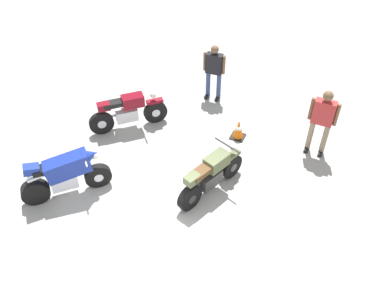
{
  "coord_description": "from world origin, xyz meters",
  "views": [
    {
      "loc": [
        4.24,
        2.76,
        6.72
      ],
      "look_at": [
        -2.0,
        -0.12,
        0.75
      ],
      "focal_mm": 37.49,
      "sensor_mm": 36.0,
      "label": 1
    }
  ],
  "objects_px": {
    "person_in_red_shirt": "(322,118)",
    "motorcycle_maroon_cruiser": "(128,111)",
    "motorcycle_olive_vintage": "(211,175)",
    "traffic_cone": "(238,129)",
    "motorcycle_blue_sportbike": "(65,174)",
    "person_in_black_shirt": "(214,69)"
  },
  "relations": [
    {
      "from": "person_in_black_shirt",
      "to": "person_in_red_shirt",
      "type": "height_order",
      "value": "person_in_red_shirt"
    },
    {
      "from": "motorcycle_blue_sportbike",
      "to": "person_in_red_shirt",
      "type": "xyz_separation_m",
      "value": [
        -3.72,
        4.66,
        0.43
      ]
    },
    {
      "from": "motorcycle_maroon_cruiser",
      "to": "traffic_cone",
      "type": "distance_m",
      "value": 2.92
    },
    {
      "from": "motorcycle_blue_sportbike",
      "to": "motorcycle_olive_vintage",
      "type": "bearing_deg",
      "value": -19.86
    },
    {
      "from": "person_in_black_shirt",
      "to": "person_in_red_shirt",
      "type": "distance_m",
      "value": 3.41
    },
    {
      "from": "motorcycle_maroon_cruiser",
      "to": "person_in_black_shirt",
      "type": "distance_m",
      "value": 2.74
    },
    {
      "from": "traffic_cone",
      "to": "motorcycle_maroon_cruiser",
      "type": "bearing_deg",
      "value": -73.53
    },
    {
      "from": "motorcycle_blue_sportbike",
      "to": "motorcycle_maroon_cruiser",
      "type": "relative_size",
      "value": 0.98
    },
    {
      "from": "person_in_red_shirt",
      "to": "motorcycle_maroon_cruiser",
      "type": "bearing_deg",
      "value": -76.31
    },
    {
      "from": "motorcycle_olive_vintage",
      "to": "motorcycle_blue_sportbike",
      "type": "bearing_deg",
      "value": 135.9
    },
    {
      "from": "person_in_red_shirt",
      "to": "motorcycle_blue_sportbike",
      "type": "bearing_deg",
      "value": -51.17
    },
    {
      "from": "motorcycle_olive_vintage",
      "to": "person_in_red_shirt",
      "type": "distance_m",
      "value": 3.02
    },
    {
      "from": "person_in_red_shirt",
      "to": "traffic_cone",
      "type": "relative_size",
      "value": 3.33
    },
    {
      "from": "motorcycle_olive_vintage",
      "to": "person_in_red_shirt",
      "type": "height_order",
      "value": "person_in_red_shirt"
    },
    {
      "from": "motorcycle_olive_vintage",
      "to": "motorcycle_maroon_cruiser",
      "type": "distance_m",
      "value": 3.11
    },
    {
      "from": "motorcycle_olive_vintage",
      "to": "traffic_cone",
      "type": "height_order",
      "value": "motorcycle_olive_vintage"
    },
    {
      "from": "motorcycle_blue_sportbike",
      "to": "traffic_cone",
      "type": "bearing_deg",
      "value": 5.35
    },
    {
      "from": "motorcycle_blue_sportbike",
      "to": "motorcycle_olive_vintage",
      "type": "distance_m",
      "value": 3.14
    },
    {
      "from": "motorcycle_maroon_cruiser",
      "to": "person_in_red_shirt",
      "type": "bearing_deg",
      "value": -31.17
    },
    {
      "from": "motorcycle_blue_sportbike",
      "to": "motorcycle_olive_vintage",
      "type": "xyz_separation_m",
      "value": [
        -1.38,
        2.82,
        -0.11
      ]
    },
    {
      "from": "motorcycle_olive_vintage",
      "to": "person_in_black_shirt",
      "type": "xyz_separation_m",
      "value": [
        -3.47,
        -1.38,
        0.46
      ]
    },
    {
      "from": "motorcycle_maroon_cruiser",
      "to": "motorcycle_olive_vintage",
      "type": "bearing_deg",
      "value": -67.58
    }
  ]
}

